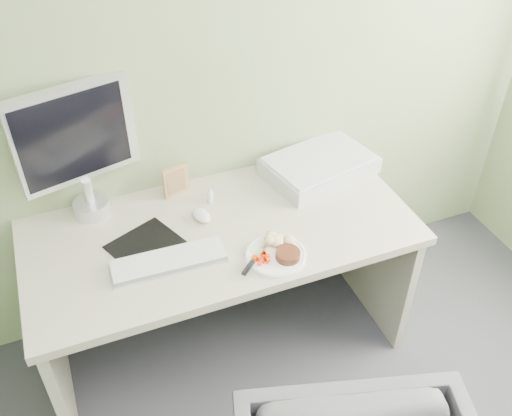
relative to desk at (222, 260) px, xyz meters
name	(u,v)px	position (x,y,z in m)	size (l,w,h in m)	color
wall_back	(183,51)	(0.00, 0.38, 0.80)	(3.50, 3.50, 0.00)	gray
desk	(222,260)	(0.00, 0.00, 0.00)	(1.60, 0.75, 0.73)	#B4A797
plate	(276,255)	(0.15, -0.24, 0.19)	(0.24, 0.24, 0.01)	white
steak	(288,255)	(0.18, -0.27, 0.21)	(0.10, 0.10, 0.03)	black
potato_pile	(276,239)	(0.17, -0.19, 0.22)	(0.11, 0.08, 0.06)	tan
carrot_heap	(261,257)	(0.08, -0.25, 0.21)	(0.05, 0.05, 0.04)	#FF3205
steak_knife	(252,262)	(0.04, -0.25, 0.21)	(0.16, 0.15, 0.01)	silver
mousepad	(146,245)	(-0.31, 0.01, 0.18)	(0.26, 0.23, 0.00)	black
keyboard	(169,260)	(-0.25, -0.12, 0.20)	(0.43, 0.13, 0.02)	white
computer_mouse	(201,215)	(-0.05, 0.09, 0.20)	(0.06, 0.11, 0.04)	white
photo_frame	(176,181)	(-0.10, 0.29, 0.26)	(0.12, 0.01, 0.15)	#A7794E
eyedrop_bottle	(210,196)	(0.02, 0.18, 0.22)	(0.03, 0.03, 0.08)	white
scanner	(319,166)	(0.55, 0.21, 0.22)	(0.48, 0.32, 0.08)	silver
monitor	(77,146)	(-0.47, 0.32, 0.51)	(0.48, 0.18, 0.58)	silver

